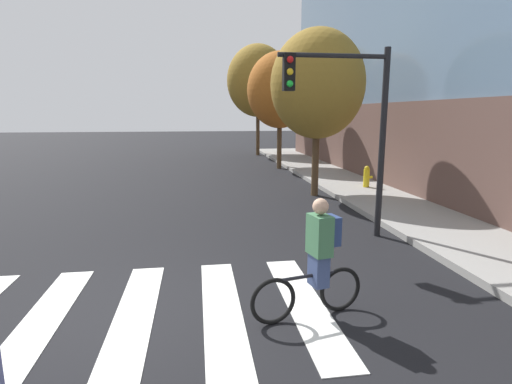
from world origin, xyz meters
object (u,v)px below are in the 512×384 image
cyclist (317,259)px  street_tree_mid (280,90)px  traffic_light_near (348,111)px  street_tree_near (317,84)px  fire_hydrant (367,177)px  street_tree_far (258,81)px

cyclist → street_tree_mid: bearing=80.3°
traffic_light_near → street_tree_near: street_tree_near is taller
cyclist → street_tree_near: bearing=73.6°
traffic_light_near → fire_hydrant: (2.85, 5.30, -2.33)m
street_tree_near → street_tree_mid: bearing=88.5°
traffic_light_near → cyclist: bearing=-116.0°
cyclist → street_tree_mid: 15.80m
fire_hydrant → street_tree_mid: size_ratio=0.13×
cyclist → street_tree_near: street_tree_near is taller
fire_hydrant → street_tree_far: street_tree_far is taller
cyclist → fire_hydrant: size_ratio=2.17×
street_tree_near → street_tree_far: (0.11, 13.93, 1.17)m
street_tree_mid → street_tree_far: size_ratio=0.80×
fire_hydrant → cyclist: bearing=-117.4°
traffic_light_near → street_tree_mid: (0.92, 11.82, 1.08)m
street_tree_near → traffic_light_near: bearing=-98.8°
traffic_light_near → street_tree_near: size_ratio=0.76×
traffic_light_near → street_tree_far: (0.85, 18.72, 2.05)m
cyclist → street_tree_far: (2.53, 22.17, 4.07)m
fire_hydrant → street_tree_near: street_tree_near is taller
fire_hydrant → street_tree_far: 14.26m
street_tree_mid → street_tree_far: 6.97m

